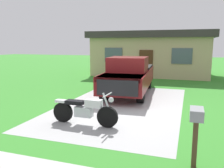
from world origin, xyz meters
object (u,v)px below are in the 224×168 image
object	(u,v)px
neighbor_house	(151,53)
mailbox	(196,122)
pickup_truck	(130,75)
motorcycle	(85,110)

from	to	relation	value
neighbor_house	mailbox	bearing A→B (deg)	-77.69
pickup_truck	mailbox	distance (m)	7.44
motorcycle	mailbox	bearing A→B (deg)	-27.23
motorcycle	mailbox	size ratio (longest dim) A/B	1.76
mailbox	neighbor_house	bearing A→B (deg)	102.31
pickup_truck	neighbor_house	bearing A→B (deg)	91.13
motorcycle	mailbox	world-z (taller)	mailbox
pickup_truck	neighbor_house	xyz separation A→B (m)	(-0.16, 8.07, 0.84)
motorcycle	mailbox	xyz separation A→B (m)	(3.24, -1.67, 0.51)
pickup_truck	mailbox	xyz separation A→B (m)	(3.08, -6.78, 0.03)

